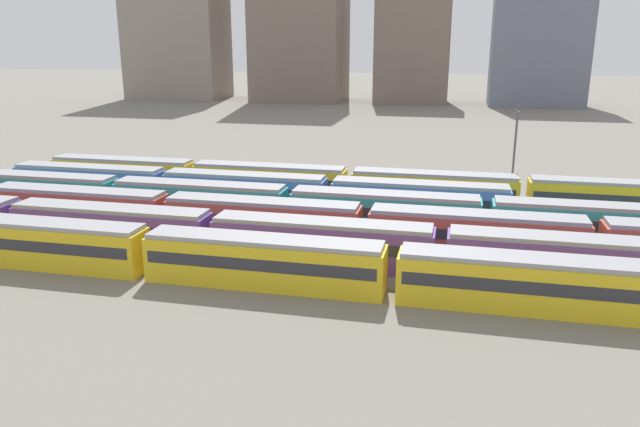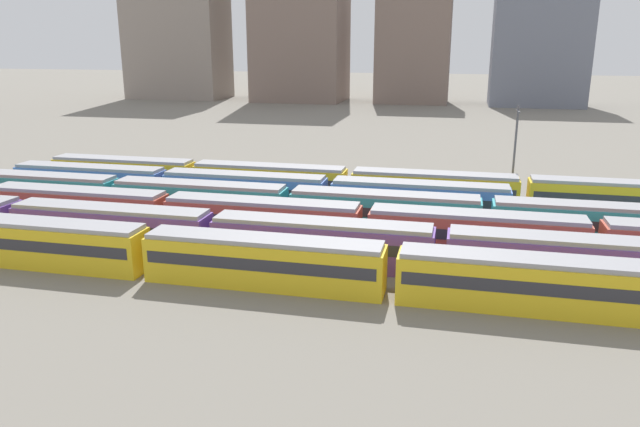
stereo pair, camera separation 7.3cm
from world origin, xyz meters
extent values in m
plane|color=slate|center=(0.00, 13.00, 0.00)|extent=(600.00, 600.00, 0.00)
cube|color=yellow|center=(10.41, 0.00, 1.70)|extent=(18.00, 3.00, 3.40)
cube|color=#2D2D33|center=(10.41, 0.00, 2.11)|extent=(17.20, 3.06, 0.90)
cube|color=#939399|center=(10.41, 0.00, 3.57)|extent=(17.60, 2.70, 0.35)
cube|color=yellow|center=(29.31, 0.00, 1.70)|extent=(18.00, 3.00, 3.40)
cube|color=#2D2D33|center=(29.31, 0.00, 2.11)|extent=(17.20, 3.06, 0.90)
cube|color=#939399|center=(29.31, 0.00, 3.57)|extent=(17.60, 2.70, 0.35)
cube|color=yellow|center=(48.21, 0.00, 1.70)|extent=(18.00, 3.00, 3.40)
cube|color=#2D2D33|center=(48.21, 0.00, 2.11)|extent=(17.20, 3.06, 0.90)
cube|color=#939399|center=(48.21, 0.00, 3.57)|extent=(17.60, 2.70, 0.35)
cube|color=#6B429E|center=(13.61, 5.20, 1.70)|extent=(18.00, 3.00, 3.40)
cube|color=#2D2D33|center=(13.61, 5.20, 2.11)|extent=(17.20, 3.06, 0.90)
cube|color=#939399|center=(13.61, 5.20, 3.57)|extent=(17.60, 2.70, 0.35)
cube|color=#6B429E|center=(32.51, 5.20, 1.70)|extent=(18.00, 3.00, 3.40)
cube|color=#2D2D33|center=(32.51, 5.20, 2.11)|extent=(17.20, 3.06, 0.90)
cube|color=#939399|center=(32.51, 5.20, 3.57)|extent=(17.60, 2.70, 0.35)
cube|color=#6B429E|center=(51.41, 5.20, 1.70)|extent=(18.00, 3.00, 3.40)
cube|color=#2D2D33|center=(51.41, 5.20, 2.11)|extent=(17.20, 3.06, 0.90)
cube|color=#939399|center=(51.41, 5.20, 3.57)|extent=(17.60, 2.70, 0.35)
cube|color=#BC4C38|center=(6.88, 10.40, 1.70)|extent=(18.00, 3.00, 3.40)
cube|color=#2D2D33|center=(6.88, 10.40, 2.11)|extent=(17.20, 3.06, 0.90)
cube|color=#939399|center=(6.88, 10.40, 3.57)|extent=(17.60, 2.70, 0.35)
cube|color=#BC4C38|center=(25.78, 10.40, 1.70)|extent=(18.00, 3.00, 3.40)
cube|color=#2D2D33|center=(25.78, 10.40, 2.11)|extent=(17.20, 3.06, 0.90)
cube|color=#939399|center=(25.78, 10.40, 3.57)|extent=(17.60, 2.70, 0.35)
cube|color=#BC4C38|center=(44.68, 10.40, 1.70)|extent=(18.00, 3.00, 3.40)
cube|color=#2D2D33|center=(44.68, 10.40, 2.11)|extent=(17.20, 3.06, 0.90)
cube|color=#939399|center=(44.68, 10.40, 3.57)|extent=(17.60, 2.70, 0.35)
cube|color=teal|center=(-1.52, 15.60, 1.70)|extent=(18.00, 3.00, 3.40)
cube|color=#2D2D33|center=(-1.52, 15.60, 2.11)|extent=(17.20, 3.06, 0.90)
cube|color=#939399|center=(-1.52, 15.60, 3.57)|extent=(17.60, 2.70, 0.35)
cube|color=teal|center=(17.38, 15.60, 1.70)|extent=(18.00, 3.00, 3.40)
cube|color=#2D2D33|center=(17.38, 15.60, 2.11)|extent=(17.20, 3.06, 0.90)
cube|color=#939399|center=(17.38, 15.60, 3.57)|extent=(17.60, 2.70, 0.35)
cube|color=teal|center=(36.28, 15.60, 1.70)|extent=(18.00, 3.00, 3.40)
cube|color=#2D2D33|center=(36.28, 15.60, 2.11)|extent=(17.20, 3.06, 0.90)
cube|color=#939399|center=(36.28, 15.60, 3.57)|extent=(17.60, 2.70, 0.35)
cube|color=teal|center=(55.18, 15.60, 1.70)|extent=(18.00, 3.00, 3.40)
cube|color=#2D2D33|center=(55.18, 15.60, 2.11)|extent=(17.20, 3.06, 0.90)
cube|color=#939399|center=(55.18, 15.60, 3.57)|extent=(17.60, 2.70, 0.35)
cube|color=#4C70BC|center=(1.42, 20.80, 1.70)|extent=(18.00, 3.00, 3.40)
cube|color=#2D2D33|center=(1.42, 20.80, 2.11)|extent=(17.20, 3.06, 0.90)
cube|color=#939399|center=(1.42, 20.80, 3.57)|extent=(17.60, 2.70, 0.35)
cube|color=#4C70BC|center=(20.32, 20.80, 1.70)|extent=(18.00, 3.00, 3.40)
cube|color=#2D2D33|center=(20.32, 20.80, 2.11)|extent=(17.20, 3.06, 0.90)
cube|color=#939399|center=(20.32, 20.80, 3.57)|extent=(17.60, 2.70, 0.35)
cube|color=#4C70BC|center=(39.22, 20.80, 1.70)|extent=(18.00, 3.00, 3.40)
cube|color=#2D2D33|center=(39.22, 20.80, 2.11)|extent=(17.20, 3.06, 0.90)
cube|color=#939399|center=(39.22, 20.80, 3.57)|extent=(17.60, 2.70, 0.35)
cube|color=yellow|center=(2.62, 26.00, 1.70)|extent=(18.00, 3.00, 3.40)
cube|color=#2D2D33|center=(2.62, 26.00, 2.11)|extent=(17.20, 3.06, 0.90)
cube|color=#939399|center=(2.62, 26.00, 3.57)|extent=(17.60, 2.70, 0.35)
cube|color=yellow|center=(21.52, 26.00, 1.70)|extent=(18.00, 3.00, 3.40)
cube|color=#2D2D33|center=(21.52, 26.00, 2.11)|extent=(17.20, 3.06, 0.90)
cube|color=#939399|center=(21.52, 26.00, 3.57)|extent=(17.60, 2.70, 0.35)
cube|color=yellow|center=(40.42, 26.00, 1.70)|extent=(18.00, 3.00, 3.40)
cube|color=#2D2D33|center=(40.42, 26.00, 2.11)|extent=(17.20, 3.06, 0.90)
cube|color=#939399|center=(40.42, 26.00, 3.57)|extent=(17.60, 2.70, 0.35)
cube|color=yellow|center=(59.32, 26.00, 1.70)|extent=(18.00, 3.00, 3.40)
cube|color=#2D2D33|center=(59.32, 26.00, 2.11)|extent=(17.20, 3.06, 0.90)
cube|color=#939399|center=(59.32, 26.00, 3.57)|extent=(17.60, 2.70, 0.35)
cylinder|color=#4C4C51|center=(48.84, 28.79, 5.45)|extent=(0.24, 0.24, 10.91)
cube|color=#47474C|center=(48.84, 28.79, 10.31)|extent=(0.16, 3.20, 0.16)
cube|color=gray|center=(-45.19, 142.47, 25.45)|extent=(29.61, 17.96, 50.90)
cube|color=#7A665B|center=(-5.33, 142.47, 26.22)|extent=(26.32, 21.78, 52.44)
cube|color=#7A665B|center=(28.21, 142.47, 16.37)|extent=(20.86, 13.54, 32.73)
cube|color=slate|center=(62.76, 142.47, 15.95)|extent=(25.33, 16.89, 31.90)
camera|label=1|loc=(42.82, -40.19, 17.57)|focal=34.11mm
camera|label=2|loc=(42.89, -40.18, 17.57)|focal=34.11mm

